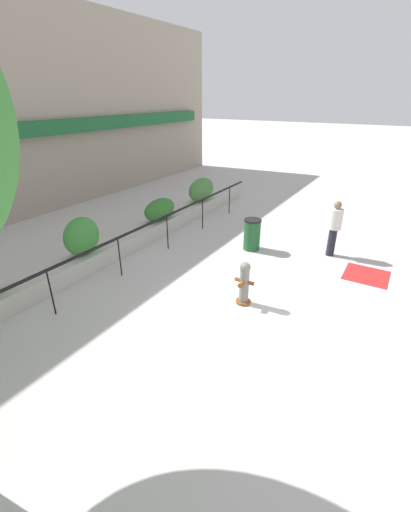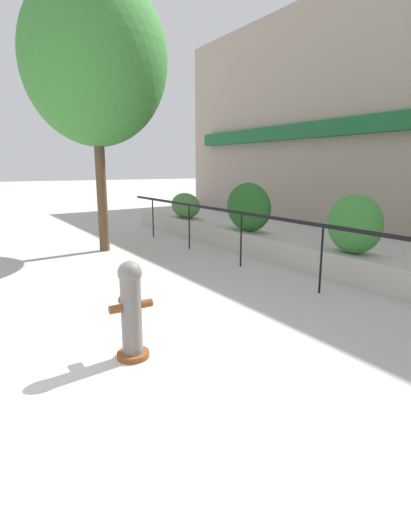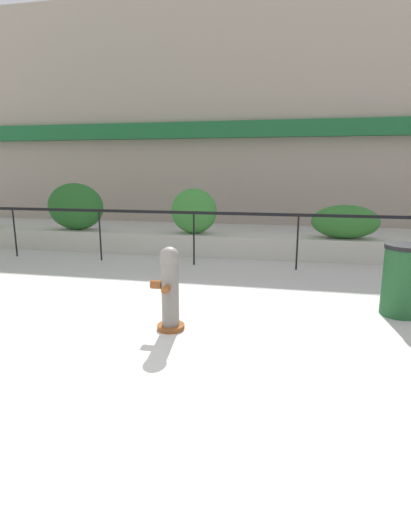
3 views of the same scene
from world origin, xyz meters
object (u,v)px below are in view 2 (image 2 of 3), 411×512
street_tree (94,61)px  fire_hydrant (131,309)px  hedge_bush_1 (248,207)px  hedge_bush_2 (354,224)px  hedge_bush_0 (185,205)px

street_tree → fire_hydrant: bearing=-15.6°
hedge_bush_1 → hedge_bush_2: (3.07, 0.00, -0.05)m
hedge_bush_0 → street_tree: size_ratio=0.22×
fire_hydrant → street_tree: 7.09m
hedge_bush_0 → fire_hydrant: hedge_bush_0 is taller
fire_hydrant → street_tree: street_tree is taller
hedge_bush_0 → street_tree: bearing=-68.7°
hedge_bush_0 → fire_hydrant: (6.92, -4.58, -0.33)m
hedge_bush_1 → fire_hydrant: hedge_bush_1 is taller
hedge_bush_1 → hedge_bush_0: bearing=180.0°
hedge_bush_2 → fire_hydrant: (0.75, -4.58, -0.48)m
fire_hydrant → street_tree: bearing=164.4°
hedge_bush_1 → hedge_bush_2: hedge_bush_1 is taller
hedge_bush_2 → fire_hydrant: 4.66m
street_tree → hedge_bush_0: bearing=111.3°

